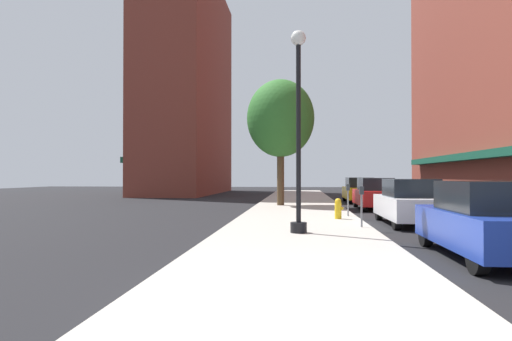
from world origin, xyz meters
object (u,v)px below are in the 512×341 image
parking_meter_far (362,201)px  car_red (375,194)px  fire_hydrant (338,208)px  parking_meter_near (348,196)px  car_white (409,203)px  car_blue (486,221)px  lamppost (298,127)px  car_yellow (359,190)px  tree_near (281,119)px

parking_meter_far → car_red: size_ratio=0.30×
fire_hydrant → parking_meter_near: parking_meter_near is taller
car_red → car_white: bearing=-91.4°
car_blue → fire_hydrant: bearing=110.5°
fire_hydrant → car_blue: (2.46, -7.28, 0.29)m
lamppost → parking_meter_far: size_ratio=4.50×
parking_meter_near → parking_meter_far: size_ratio=1.00×
car_white → parking_meter_near: bearing=132.6°
car_red → lamppost: bearing=-111.9°
parking_meter_far → car_white: size_ratio=0.30×
lamppost → car_yellow: bearing=76.6°
lamppost → parking_meter_far: 3.41m
parking_meter_near → car_yellow: 11.37m
fire_hydrant → car_red: 6.84m
fire_hydrant → parking_meter_far: (0.51, -2.67, 0.43)m
car_blue → car_red: same height
tree_near → car_red: size_ratio=1.64×
parking_meter_far → car_red: (1.95, 9.05, -0.14)m
fire_hydrant → parking_meter_near: bearing=67.0°
car_white → car_red: size_ratio=1.00×
car_red → parking_meter_far: bearing=-103.5°
car_blue → tree_near: bearing=110.4°
lamppost → car_red: bearing=69.5°
car_white → car_yellow: size_ratio=1.00×
lamppost → car_red: 11.59m
fire_hydrant → car_blue: car_blue is taller
car_yellow → car_white: bearing=-91.4°
parking_meter_near → tree_near: tree_near is taller
parking_meter_far → car_white: (1.95, 1.87, -0.14)m
parking_meter_near → car_white: 2.80m
car_blue → car_red: bearing=91.8°
tree_near → car_red: tree_near is taller
tree_near → car_red: bearing=-13.4°
parking_meter_far → car_red: bearing=77.8°
fire_hydrant → tree_near: size_ratio=0.11×
lamppost → car_blue: size_ratio=1.37×
tree_near → car_white: bearing=-59.2°
lamppost → fire_hydrant: 5.25m
car_white → car_red: (0.00, 7.18, 0.00)m
lamppost → car_white: lamppost is taller
parking_meter_far → tree_near: size_ratio=0.19×
lamppost → parking_meter_far: (2.02, 1.57, -2.25)m
lamppost → tree_near: bearing=94.9°
tree_near → car_blue: bearing=-71.5°
lamppost → parking_meter_near: 6.23m
car_white → car_red: 7.18m
lamppost → car_red: (3.97, 10.62, -2.39)m
tree_near → fire_hydrant: bearing=-71.6°
tree_near → car_white: 10.60m
parking_meter_far → car_white: car_white is taller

